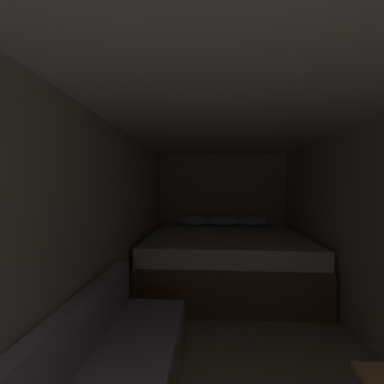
% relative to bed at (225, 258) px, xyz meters
% --- Properties ---
extents(ground_plane, '(7.17, 7.17, 0.00)m').
position_rel_bed_xyz_m(ground_plane, '(0.00, -1.52, -0.39)').
color(ground_plane, '#A39984').
extents(wall_back, '(2.43, 0.05, 2.05)m').
position_rel_bed_xyz_m(wall_back, '(0.00, 1.09, 0.64)').
color(wall_back, beige).
rests_on(wall_back, ground).
extents(wall_left, '(0.05, 5.17, 2.05)m').
position_rel_bed_xyz_m(wall_left, '(-1.19, -1.52, 0.64)').
color(wall_left, beige).
rests_on(wall_left, ground).
extents(wall_right, '(0.05, 5.17, 2.05)m').
position_rel_bed_xyz_m(wall_right, '(1.19, -1.52, 0.64)').
color(wall_right, beige).
rests_on(wall_right, ground).
extents(ceiling_slab, '(2.43, 5.17, 0.05)m').
position_rel_bed_xyz_m(ceiling_slab, '(0.00, -1.52, 1.69)').
color(ceiling_slab, white).
rests_on(ceiling_slab, wall_left).
extents(bed, '(2.21, 2.08, 0.93)m').
position_rel_bed_xyz_m(bed, '(0.00, 0.00, 0.00)').
color(bed, brown).
rests_on(bed, ground).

